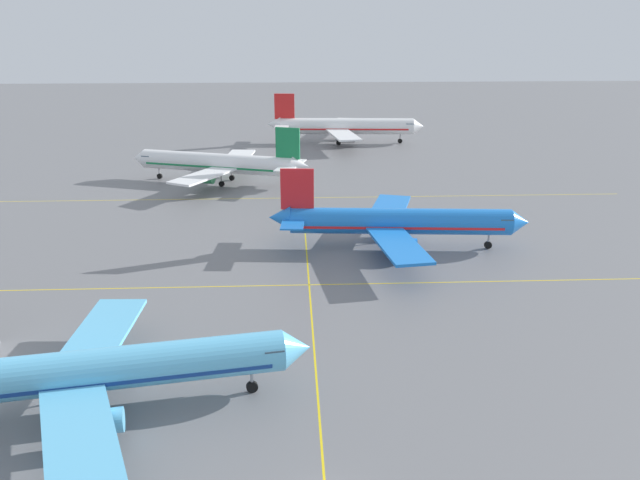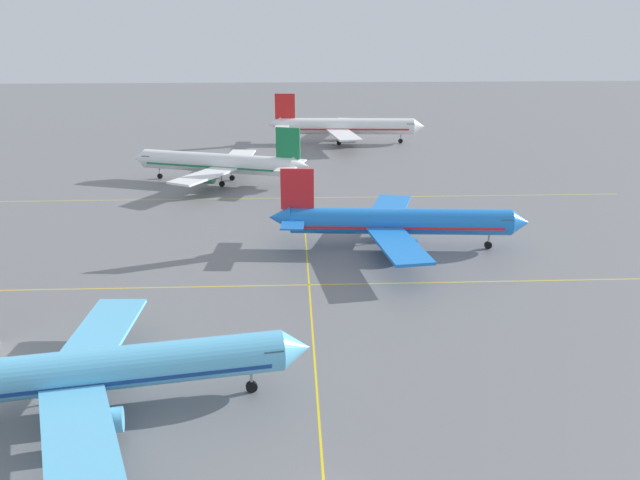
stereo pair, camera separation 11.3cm
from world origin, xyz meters
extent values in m
cylinder|color=#5BB7E5|center=(-18.10, 12.76, 3.92)|extent=(30.74, 8.70, 3.63)
cone|color=#5BB7E5|center=(-1.81, 15.53, 3.92)|extent=(3.04, 3.92, 3.56)
cube|color=#5BB7E5|center=(-17.68, 4.60, 3.34)|extent=(9.90, 15.15, 0.38)
cube|color=#5BB7E5|center=(-20.40, 20.60, 3.34)|extent=(5.55, 14.52, 0.38)
cylinder|color=#5BB7E5|center=(-17.08, 7.90, 2.10)|extent=(3.54, 2.52, 2.01)
cylinder|color=#5BB7E5|center=(-18.74, 17.69, 2.10)|extent=(3.54, 2.52, 2.01)
cube|color=#385166|center=(-3.97, 15.16, 4.44)|extent=(2.25, 3.58, 0.67)
cube|color=navy|center=(-18.10, 12.76, 3.46)|extent=(28.34, 8.33, 0.34)
cylinder|color=#99999E|center=(-5.86, 14.84, 1.58)|extent=(0.27, 0.27, 1.58)
cylinder|color=black|center=(-5.86, 14.84, 0.53)|extent=(1.11, 0.60, 1.05)
cylinder|color=#99999E|center=(-19.57, 9.99, 1.58)|extent=(0.27, 0.27, 1.58)
cylinder|color=black|center=(-19.57, 9.99, 0.53)|extent=(1.11, 0.60, 1.05)
cylinder|color=#99999E|center=(-20.40, 14.89, 1.58)|extent=(0.27, 0.27, 1.58)
cylinder|color=black|center=(-20.40, 14.89, 0.53)|extent=(1.11, 0.60, 1.05)
cylinder|color=blue|center=(13.58, 51.87, 4.06)|extent=(31.85, 6.16, 3.76)
cone|color=blue|center=(30.65, 50.57, 4.06)|extent=(2.85, 3.87, 3.68)
cone|color=blue|center=(-3.78, 53.20, 4.45)|extent=(3.43, 3.80, 3.57)
cube|color=red|center=(-1.22, 53.00, 8.71)|extent=(4.76, 0.72, 5.94)
cube|color=blue|center=(-1.94, 50.08, 4.45)|extent=(3.55, 5.37, 0.24)
cube|color=blue|center=(-1.48, 56.00, 4.45)|extent=(3.55, 5.37, 0.24)
cube|color=blue|center=(11.95, 43.56, 3.46)|extent=(7.07, 15.39, 0.40)
cube|color=blue|center=(13.23, 60.33, 3.46)|extent=(9.12, 15.69, 0.40)
cylinder|color=blue|center=(13.39, 46.73, 2.18)|extent=(3.51, 2.33, 2.08)
cylinder|color=blue|center=(14.17, 56.99, 2.18)|extent=(3.51, 2.33, 2.08)
cube|color=#385166|center=(28.38, 50.74, 4.60)|extent=(2.04, 3.58, 0.69)
cube|color=red|center=(13.58, 51.87, 3.59)|extent=(29.33, 6.00, 0.36)
cylinder|color=#99999E|center=(26.40, 50.89, 1.63)|extent=(0.28, 0.28, 1.63)
cylinder|color=black|center=(26.40, 50.89, 0.54)|extent=(1.12, 0.53, 1.09)
cylinder|color=#99999E|center=(11.41, 49.46, 1.63)|extent=(0.28, 0.28, 1.63)
cylinder|color=black|center=(11.41, 49.46, 0.54)|extent=(1.12, 0.53, 1.09)
cylinder|color=#99999E|center=(11.80, 54.59, 1.63)|extent=(0.28, 0.28, 1.63)
cylinder|color=black|center=(11.80, 54.59, 0.54)|extent=(1.12, 0.53, 1.09)
cylinder|color=white|center=(-16.95, 91.84, 4.12)|extent=(31.79, 13.59, 3.82)
cone|color=white|center=(-33.49, 97.22, 4.12)|extent=(3.65, 4.37, 3.75)
cone|color=white|center=(-0.12, 86.36, 4.53)|extent=(4.18, 4.45, 3.63)
cube|color=#197F47|center=(-2.60, 87.17, 8.85)|extent=(4.70, 1.84, 6.03)
cube|color=white|center=(-1.19, 89.88, 4.53)|extent=(4.68, 5.97, 0.24)
cube|color=white|center=(-3.06, 84.14, 4.53)|extent=(4.68, 5.97, 0.24)
cube|color=white|center=(-13.35, 99.65, 3.52)|extent=(6.78, 15.55, 0.40)
cube|color=white|center=(-18.64, 83.40, 3.52)|extent=(12.08, 15.68, 0.40)
cylinder|color=#2D9956|center=(-15.52, 96.87, 2.21)|extent=(3.91, 3.07, 2.11)
cylinder|color=#2D9956|center=(-18.76, 86.92, 2.21)|extent=(3.91, 3.07, 2.11)
cube|color=#385166|center=(-31.29, 96.50, 4.68)|extent=(2.81, 3.90, 0.70)
cube|color=#197F47|center=(-16.95, 91.84, 3.65)|extent=(29.35, 12.83, 0.36)
cylinder|color=#99999E|center=(-29.38, 95.88, 1.66)|extent=(0.28, 0.28, 1.66)
cylinder|color=black|center=(-29.38, 95.88, 0.55)|extent=(1.19, 0.77, 1.11)
cylinder|color=#99999E|center=(-14.23, 93.70, 1.66)|extent=(0.28, 0.28, 1.66)
cylinder|color=black|center=(-14.23, 93.70, 0.55)|extent=(1.19, 0.77, 1.11)
cylinder|color=#99999E|center=(-15.85, 88.73, 1.66)|extent=(0.28, 0.28, 1.66)
cylinder|color=black|center=(-15.85, 88.73, 0.55)|extent=(1.19, 0.77, 1.11)
cylinder|color=white|center=(12.92, 133.58, 4.49)|extent=(35.27, 6.35, 4.17)
cone|color=white|center=(31.84, 132.39, 4.49)|extent=(3.10, 4.25, 4.08)
cone|color=white|center=(-6.34, 134.78, 4.93)|extent=(3.75, 4.17, 3.96)
cube|color=red|center=(-3.49, 134.60, 9.65)|extent=(5.28, 0.72, 6.58)
cube|color=white|center=(-4.24, 131.35, 4.93)|extent=(3.86, 5.91, 0.26)
cube|color=white|center=(-3.83, 137.92, 4.93)|extent=(3.86, 5.91, 0.26)
cube|color=white|center=(11.24, 124.35, 3.84)|extent=(8.05, 17.10, 0.44)
cube|color=white|center=(12.41, 142.94, 3.84)|extent=(9.91, 17.37, 0.44)
cylinder|color=#4C4C51|center=(12.78, 127.87, 2.41)|extent=(3.86, 2.53, 2.30)
cylinder|color=#4C4C51|center=(13.49, 139.25, 2.41)|extent=(3.86, 2.53, 2.30)
cube|color=#385166|center=(29.33, 132.55, 5.10)|extent=(2.21, 3.95, 0.77)
cube|color=red|center=(12.92, 133.58, 3.97)|extent=(32.47, 6.21, 0.39)
cylinder|color=#99999E|center=(27.14, 132.69, 1.81)|extent=(0.31, 0.31, 1.81)
cylinder|color=black|center=(27.14, 132.69, 0.60)|extent=(1.23, 0.57, 1.21)
cylinder|color=#99999E|center=(10.55, 130.87, 1.81)|extent=(0.31, 0.31, 1.81)
cylinder|color=black|center=(10.55, 130.87, 0.60)|extent=(1.23, 0.57, 1.21)
cylinder|color=#99999E|center=(10.91, 136.56, 1.81)|extent=(0.31, 0.31, 1.81)
cylinder|color=black|center=(10.91, 136.56, 0.60)|extent=(1.23, 0.57, 1.21)
cube|color=yellow|center=(0.00, 38.82, 0.00)|extent=(119.99, 0.20, 0.01)
cube|color=yellow|center=(0.00, 79.63, 0.00)|extent=(119.99, 0.20, 0.01)
cube|color=yellow|center=(0.00, 38.82, 0.00)|extent=(0.20, 134.70, 0.01)
camera|label=1|loc=(-2.09, -34.95, 31.91)|focal=35.78mm
camera|label=2|loc=(-1.97, -34.95, 31.91)|focal=35.78mm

